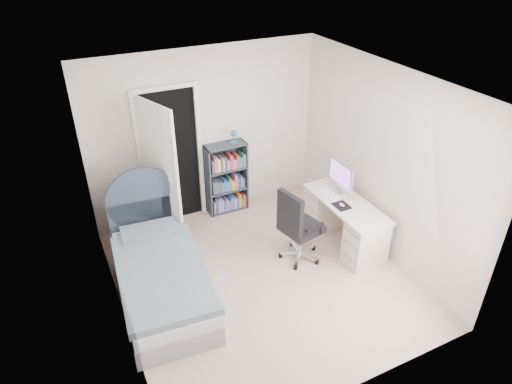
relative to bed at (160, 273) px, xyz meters
name	(u,v)px	position (x,y,z in m)	size (l,w,h in m)	color
room_shell	(263,193)	(1.20, -0.32, 0.97)	(3.50, 3.70, 2.60)	tan
door	(164,166)	(0.47, 1.21, 0.75)	(0.92, 0.79, 2.06)	black
bed	(160,273)	(0.00, 0.00, 0.00)	(1.11, 2.10, 1.25)	gray
nightstand	(131,214)	(-0.05, 1.30, 0.08)	(0.37, 0.37, 0.55)	tan
floor_lamp	(166,193)	(0.48, 1.30, 0.29)	(0.20, 0.20, 1.40)	silver
bookcase	(227,180)	(1.44, 1.35, 0.23)	(0.62, 0.27, 1.31)	#313C43
desk	(344,220)	(2.54, -0.14, 0.08)	(0.54, 1.35, 1.11)	beige
office_chair	(297,224)	(1.75, -0.19, 0.30)	(0.57, 0.59, 1.05)	silver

